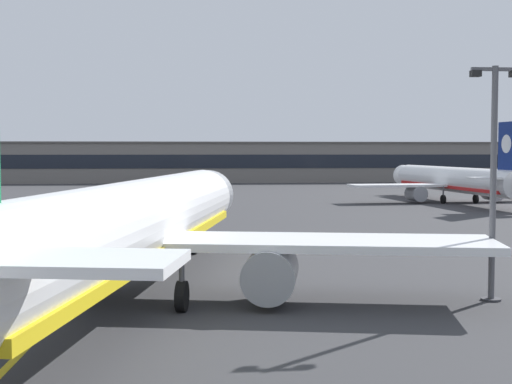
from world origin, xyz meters
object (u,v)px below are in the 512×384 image
airliner_foreground (132,226)px  airliner_background (454,180)px  safety_cone_by_nose_gear (178,249)px  apron_lamp_post (493,178)px

airliner_foreground → airliner_background: (36.60, 57.65, -0.50)m
airliner_background → safety_cone_by_nose_gear: size_ratio=64.32×
airliner_background → airliner_foreground: bearing=-122.4°
safety_cone_by_nose_gear → apron_lamp_post: bearing=-49.0°
apron_lamp_post → safety_cone_by_nose_gear: bearing=131.0°
airliner_foreground → safety_cone_by_nose_gear: bearing=83.4°
airliner_foreground → apron_lamp_post: size_ratio=3.94×
airliner_background → safety_cone_by_nose_gear: airliner_background is taller
airliner_background → apron_lamp_post: size_ratio=3.38×
airliner_background → apron_lamp_post: (-20.56, -58.98, 2.66)m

